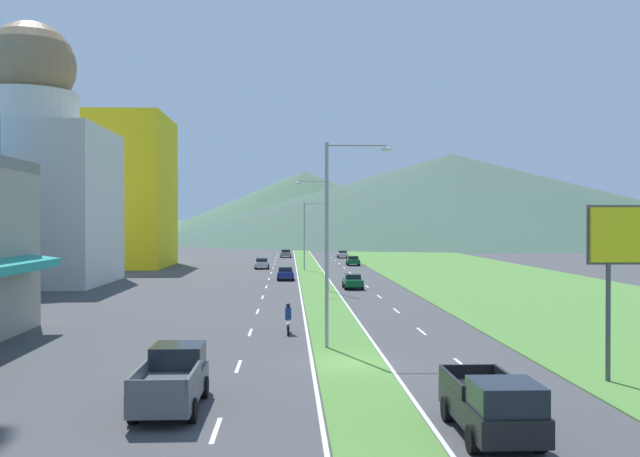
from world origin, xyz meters
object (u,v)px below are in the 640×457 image
Objects in this scene: car_3 at (343,254)px; pickup_truck_1 at (493,406)px; street_lamp_far at (307,231)px; car_0 at (262,263)px; car_2 at (353,281)px; pickup_truck_0 at (173,379)px; motorcycle_rider at (288,321)px; street_lamp_near at (334,230)px; car_5 at (286,253)px; street_lamp_mid at (324,228)px; car_4 at (285,273)px; car_1 at (353,261)px.

pickup_truck_1 is at bearing -1.96° from car_3.
street_lamp_far is 8.73m from car_0.
pickup_truck_0 is (-10.36, -43.95, 0.25)m from car_2.
street_lamp_near is at bearing -153.98° from motorcycle_rider.
motorcycle_rider is (0.54, -89.77, -0.01)m from car_5.
street_lamp_near is 16.67m from pickup_truck_1.
pickup_truck_0 is at bearing -100.30° from street_lamp_mid.
pickup_truck_0 and pickup_truck_1 have the same top height.
street_lamp_near is 29.48m from street_lamp_mid.
car_5 is (-3.90, 65.13, -5.25)m from street_lamp_mid.
car_0 is 31.91m from car_5.
car_4 is (-2.89, -15.51, -4.61)m from street_lamp_far.
pickup_truck_0 is (-0.30, -74.17, 0.23)m from car_0.
street_lamp_far is at bearing -10.55° from car_4.
pickup_truck_0 is at bearing 178.10° from car_5.
car_5 is at bearing -176.51° from pickup_truck_1.
car_5 is (-10.27, 24.70, 0.03)m from car_1.
pickup_truck_1 is at bearing -76.06° from street_lamp_near.
car_4 is at bearing -173.67° from pickup_truck_1.
car_2 is 0.99× the size of car_5.
street_lamp_mid is at bearing -8.95° from car_1.
street_lamp_mid is 1.14× the size of street_lamp_far.
street_lamp_mid is 1.95× the size of pickup_truck_0.
pickup_truck_0 is at bearing -13.27° from car_2.
street_lamp_mid is at bearing -176.57° from car_5.
car_5 reaches higher than car_3.
street_lamp_near is 2.63× the size of car_1.
car_0 is at bearing -172.77° from pickup_truck_1.
car_4 is (-10.08, -26.49, 0.03)m from car_1.
car_3 is at bearing -101.88° from car_5.
pickup_truck_1 is at bearing -163.02° from motorcycle_rider.
car_5 is 110.19m from pickup_truck_1.
street_lamp_mid is (1.01, 29.46, -0.09)m from street_lamp_near.
car_2 is (10.06, -30.23, -0.02)m from car_0.
car_1 is 28.34m from car_4.
pickup_truck_1 is (6.71, -109.99, 0.23)m from car_5.
street_lamp_near is at bearing -174.45° from car_0.
car_3 is 88.14m from motorcycle_rider.
car_0 is 31.86m from car_2.
street_lamp_mid is at bearing -10.30° from pickup_truck_0.
pickup_truck_1 is 2.70× the size of motorcycle_rider.
street_lamp_near reaches higher than car_2.
street_lamp_mid is 25.42m from motorcycle_rider.
street_lamp_mid reaches higher than car_0.
street_lamp_near is 63.36m from car_0.
pickup_truck_1 reaches higher than car_3.
car_0 is at bearing -62.39° from car_1.
car_3 is (7.52, 92.40, -5.39)m from street_lamp_near.
car_3 is 0.84× the size of pickup_truck_0.
car_0 is 58.14m from motorcycle_rider.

